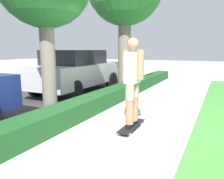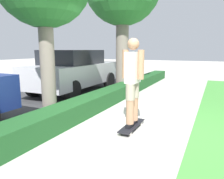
{
  "view_description": "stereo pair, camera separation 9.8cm",
  "coord_description": "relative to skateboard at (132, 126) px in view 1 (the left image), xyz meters",
  "views": [
    {
      "loc": [
        -4.06,
        -1.44,
        1.63
      ],
      "look_at": [
        -0.01,
        0.6,
        0.8
      ],
      "focal_mm": 35.0,
      "sensor_mm": 36.0,
      "label": 1
    },
    {
      "loc": [
        -4.1,
        -1.35,
        1.63
      ],
      "look_at": [
        -0.01,
        0.6,
        0.8
      ],
      "focal_mm": 35.0,
      "sensor_mm": 36.0,
      "label": 2
    }
  ],
  "objects": [
    {
      "name": "skateboard",
      "position": [
        0.0,
        0.0,
        0.0
      ],
      "size": [
        0.99,
        0.24,
        0.09
      ],
      "color": "black",
      "rests_on": "ground_plane"
    },
    {
      "name": "ground_plane",
      "position": [
        0.03,
        -0.13,
        -0.08
      ],
      "size": [
        60.0,
        60.0,
        0.0
      ],
      "primitive_type": "plane",
      "color": "#BCB7AD"
    },
    {
      "name": "street_asphalt",
      "position": [
        0.03,
        4.07,
        -0.07
      ],
      "size": [
        17.19,
        5.0,
        0.01
      ],
      "color": "#38383A",
      "rests_on": "ground_plane"
    },
    {
      "name": "skater_person",
      "position": [
        -0.0,
        0.0,
        0.96
      ],
      "size": [
        0.51,
        0.45,
        1.76
      ],
      "color": "black",
      "rests_on": "skateboard"
    },
    {
      "name": "hedge_row",
      "position": [
        0.03,
        1.47,
        0.14
      ],
      "size": [
        17.19,
        0.6,
        0.42
      ],
      "color": "#1E5123",
      "rests_on": "ground_plane"
    },
    {
      "name": "parked_car_middle",
      "position": [
        2.83,
        3.41,
        0.77
      ],
      "size": [
        4.28,
        1.9,
        1.62
      ],
      "rotation": [
        0.0,
        0.0,
        0.02
      ],
      "color": "#B7B7BC",
      "rests_on": "ground_plane"
    }
  ]
}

